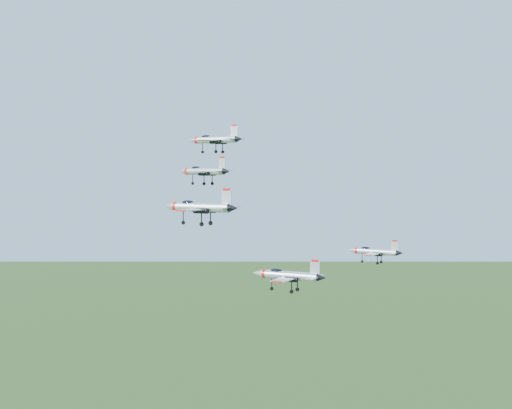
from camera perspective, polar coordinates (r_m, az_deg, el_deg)
The scene contains 5 objects.
jet_lead at distance 146.96m, azimuth -3.37°, elevation 5.22°, with size 13.62×11.25×3.64m.
jet_left_high at distance 138.64m, azimuth -4.24°, elevation 2.69°, with size 13.13×10.83×3.51m.
jet_right_high at distance 112.46m, azimuth -4.59°, elevation -0.19°, with size 14.09×11.69×3.76m.
jet_left_low at distance 131.01m, azimuth 9.43°, elevation -3.72°, with size 10.67×8.84×2.85m.
jet_right_low at distance 109.46m, azimuth 2.53°, elevation -5.66°, with size 12.37×10.34×3.31m.
Camera 1 is at (75.58, -107.25, 128.92)m, focal length 50.00 mm.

